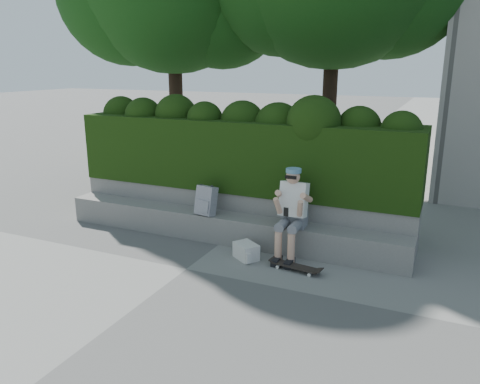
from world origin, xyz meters
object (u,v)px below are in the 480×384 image
at_px(person, 292,210).
at_px(skateboard, 295,267).
at_px(backpack_ground, 246,251).
at_px(backpack_plaid, 206,201).

distance_m(person, skateboard, 0.87).
relative_size(skateboard, backpack_ground, 1.94).
xyz_separation_m(person, skateboard, (0.22, -0.47, -0.69)).
relative_size(person, backpack_plaid, 2.88).
distance_m(person, backpack_ground, 0.94).
distance_m(skateboard, backpack_plaid, 1.92).
xyz_separation_m(person, backpack_plaid, (-1.51, 0.08, -0.06)).
bearing_deg(skateboard, backpack_ground, -179.51).
bearing_deg(backpack_ground, person, 66.87).
distance_m(skateboard, backpack_ground, 0.82).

